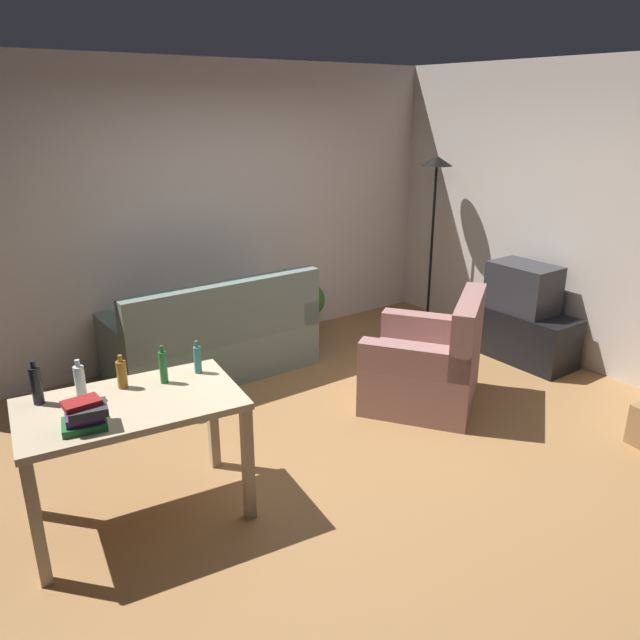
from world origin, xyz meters
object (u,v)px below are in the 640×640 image
Objects in this scene: tv_stand at (518,333)px; bottle_tall at (198,359)px; bottle_amber at (122,374)px; torchiere_lamp at (435,195)px; potted_plant at (308,305)px; tv at (523,287)px; desk at (132,419)px; armchair at (429,365)px; book_stack at (85,415)px; couch at (214,342)px; bottle_clear at (80,382)px; bottle_green at (163,367)px; bottle_dark at (36,385)px.

tv_stand is 3.39m from bottle_tall.
bottle_amber is (-3.78, -0.06, 0.61)m from tv_stand.
potted_plant is (-1.31, 0.45, -1.08)m from torchiere_lamp.
desk is (-3.81, -0.26, -0.05)m from tv.
book_stack is at bearing -30.22° from armchair.
torchiere_lamp is 4.42m from book_stack.
couch is 2.06m from desk.
torchiere_lamp reaches higher than bottle_clear.
bottle_amber reaches higher than book_stack.
book_stack is (-0.75, -0.29, -0.02)m from bottle_tall.
bottle_clear is at bearing -147.64° from potted_plant.
tv is 0.47× the size of desk.
potted_plant reaches higher than tv_stand.
couch is at bearing 55.28° from bottle_green.
armchair is (1.17, -1.51, 0.01)m from couch.
bottle_dark is (-4.22, -1.18, -0.54)m from torchiere_lamp.
tv reaches higher than desk.
book_stack is at bearing -158.55° from torchiere_lamp.
bottle_dark reaches higher than bottle_clear.
tv is 4.11m from book_stack.
bottle_clear reaches higher than potted_plant.
desk is 6.27× the size of bottle_amber.
bottle_clear is 0.92× the size of book_stack.
desk is 0.35m from bottle_clear.
potted_plant is 2.43× the size of bottle_clear.
bottle_tall is at bearing 23.15° from desk.
bottle_green is (-3.55, -0.13, 0.62)m from tv_stand.
torchiere_lamp is 4.42m from bottle_dark.
bottle_tall is (-3.33, -1.32, -0.56)m from torchiere_lamp.
torchiere_lamp is (-0.00, 1.20, 0.71)m from tv.
book_stack is at bearing -71.83° from bottle_dark.
bottle_green is (0.25, 0.12, 0.21)m from desk.
bottle_tall reaches higher than potted_plant.
book_stack is at bearing -144.19° from desk.
bottle_green reaches higher than armchair.
desk is at bearing -142.66° from potted_plant.
couch reaches higher than tv_stand.
armchair is (-1.37, -0.17, -0.38)m from tv.
bottle_dark is at bearing 38.15° from couch.
desk is at bearing 51.41° from couch.
torchiere_lamp reaches higher than bottle_tall.
bottle_tall is (0.45, -0.06, 0.00)m from bottle_amber.
tv_stand is at bearing 11.00° from desk.
book_stack reaches higher than potted_plant.
desk reaches higher than tv_stand.
potted_plant is at bearing 38.46° from bottle_green.
couch is 2.21m from bottle_dark.
book_stack is (-4.08, -0.41, 0.59)m from tv_stand.
torchiere_lamp reaches higher than couch.
potted_plant is 2.75× the size of bottle_tall.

